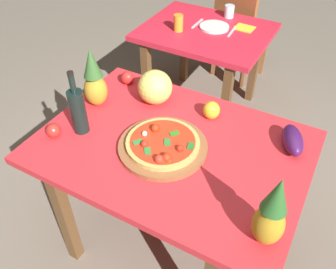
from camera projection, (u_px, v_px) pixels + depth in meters
The scene contains 20 objects.
ground_plane at pixel (171, 230), 2.17m from camera, with size 10.00×10.00×0.00m, color gray.
display_table at pixel (172, 156), 1.74m from camera, with size 1.27×0.91×0.72m.
background_table at pixel (205, 43), 2.69m from camera, with size 0.93×0.76×0.72m.
dining_chair at pixel (239, 30), 3.15m from camera, with size 0.49×0.49×0.85m.
pizza_board at pixel (163, 147), 1.65m from camera, with size 0.42×0.42×0.03m, color #935833.
pizza at pixel (162, 143), 1.63m from camera, with size 0.34×0.34×0.06m.
wine_bottle at pixel (78, 110), 1.68m from camera, with size 0.08×0.08×0.34m.
pineapple_left at pixel (94, 81), 1.83m from camera, with size 0.12×0.12×0.33m.
pineapple_right at pixel (271, 215), 1.21m from camera, with size 0.12×0.12×0.33m.
melon at pixel (155, 87), 1.88m from camera, with size 0.19×0.19×0.19m, color #EEE267.
bell_pepper at pixel (211, 110), 1.81m from camera, with size 0.09×0.09×0.10m, color yellow.
eggplant at pixel (293, 140), 1.64m from camera, with size 0.20×0.09×0.09m, color #421853.
tomato_by_bottle at pixel (127, 78), 2.05m from camera, with size 0.08×0.08×0.08m, color red.
tomato_beside_pepper at pixel (53, 130), 1.71m from camera, with size 0.07×0.07×0.07m, color red.
drinking_glass_juice at pixel (178, 23), 2.56m from camera, with size 0.07×0.07×0.12m, color gold.
drinking_glass_water at pixel (229, 11), 2.75m from camera, with size 0.08×0.08×0.09m, color silver.
dinner_plate at pixel (214, 27), 2.63m from camera, with size 0.22×0.22×0.02m, color white.
fork_utensil at pixel (197, 23), 2.68m from camera, with size 0.02×0.18×0.01m, color silver.
knife_utensil at pixel (232, 31), 2.58m from camera, with size 0.02×0.18×0.01m, color silver.
napkin_folded at pixel (244, 28), 2.63m from camera, with size 0.14×0.12×0.01m, color yellow.
Camera 1 is at (0.58, -1.09, 1.88)m, focal length 37.82 mm.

